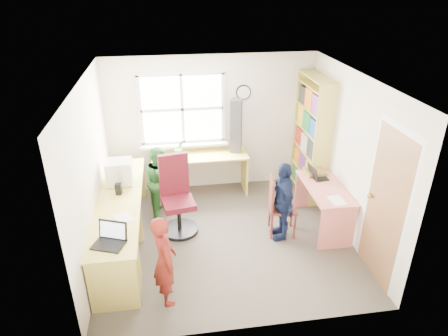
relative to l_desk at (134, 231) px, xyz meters
name	(u,v)px	position (x,y,z in m)	size (l,w,h in m)	color
room	(226,162)	(1.32, 0.38, 0.76)	(3.64, 3.44, 2.44)	#453E36
l_desk	(134,231)	(0.00, 0.00, 0.00)	(2.38, 2.95, 0.75)	#EBD75E
right_desk	(324,198)	(2.82, 0.39, 0.05)	(0.58, 1.22, 0.70)	#EF8177
bookshelf	(311,140)	(2.96, 1.47, 0.55)	(0.30, 1.02, 2.10)	#EBD75E
swivel_chair	(177,199)	(0.61, 0.65, 0.06)	(0.65, 0.65, 1.21)	black
wooden_chair	(278,204)	(2.09, 0.32, 0.04)	(0.46, 0.46, 0.91)	maroon
crt_monitor	(120,172)	(-0.21, 0.86, 0.48)	(0.38, 0.34, 0.37)	white
laptop_left	(110,239)	(-0.20, -0.62, 0.35)	(0.44, 0.40, 0.24)	black
laptop_right	(316,175)	(2.79, 0.69, 0.29)	(0.28, 0.33, 0.21)	black
speaker_a	(119,189)	(-0.20, 0.53, 0.38)	(0.09, 0.09, 0.16)	black
speaker_b	(122,169)	(-0.21, 1.15, 0.39)	(0.11, 0.11, 0.19)	black
cd_tower	(236,126)	(1.70, 1.76, 0.77)	(0.23, 0.22, 0.94)	black
game_box	(315,172)	(2.81, 0.83, 0.27)	(0.31, 0.31, 0.06)	red
paper_a	(124,218)	(-0.10, -0.11, 0.30)	(0.29, 0.33, 0.00)	white
paper_b	(337,200)	(2.84, -0.02, 0.24)	(0.21, 0.29, 0.00)	white
potted_plant	(179,149)	(0.71, 1.69, 0.44)	(0.17, 0.13, 0.30)	#33762F
person_red	(165,260)	(0.40, -0.83, 0.13)	(0.43, 0.28, 1.17)	maroon
person_green	(160,180)	(0.37, 1.17, 0.13)	(0.57, 0.44, 1.17)	#307830
person_navy	(283,201)	(2.12, 0.22, 0.15)	(0.71, 0.30, 1.22)	#141E40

